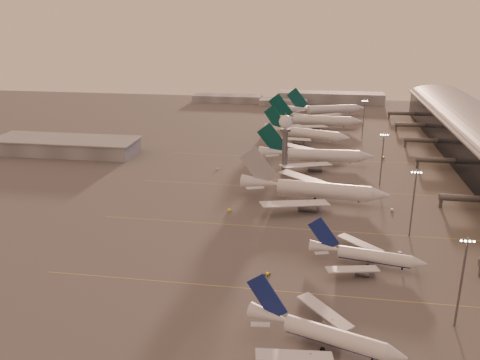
# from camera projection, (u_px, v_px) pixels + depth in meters

# --- Properties ---
(ground) EXTENTS (700.00, 700.00, 0.00)m
(ground) POSITION_uv_depth(u_px,v_px,m) (233.00, 306.00, 139.47)
(ground) COLOR #4F4C4C
(ground) RESTS_ON ground
(taxiway_markings) EXTENTS (180.00, 185.25, 0.02)m
(taxiway_markings) POSITION_uv_depth(u_px,v_px,m) (339.00, 230.00, 187.42)
(taxiway_markings) COLOR gold
(taxiway_markings) RESTS_ON ground
(hangar) EXTENTS (82.00, 27.00, 8.50)m
(hangar) POSITION_uv_depth(u_px,v_px,m) (66.00, 146.00, 286.96)
(hangar) COLOR slate
(hangar) RESTS_ON ground
(radar_tower) EXTENTS (6.40, 6.40, 31.10)m
(radar_tower) POSITION_uv_depth(u_px,v_px,m) (285.00, 133.00, 244.36)
(radar_tower) COLOR #55575C
(radar_tower) RESTS_ON ground
(mast_a) EXTENTS (3.60, 0.56, 25.00)m
(mast_a) POSITION_uv_depth(u_px,v_px,m) (462.00, 279.00, 126.47)
(mast_a) COLOR #55575C
(mast_a) RESTS_ON ground
(mast_b) EXTENTS (3.60, 0.56, 25.00)m
(mast_b) POSITION_uv_depth(u_px,v_px,m) (413.00, 200.00, 178.39)
(mast_b) COLOR #55575C
(mast_b) RESTS_ON ground
(mast_c) EXTENTS (3.60, 0.56, 25.00)m
(mast_c) POSITION_uv_depth(u_px,v_px,m) (382.00, 157.00, 230.61)
(mast_c) COLOR #55575C
(mast_c) RESTS_ON ground
(mast_d) EXTENTS (3.60, 0.56, 25.00)m
(mast_d) POSITION_uv_depth(u_px,v_px,m) (364.00, 117.00, 315.15)
(mast_d) COLOR #55575C
(mast_d) RESTS_ON ground
(distant_horizon) EXTENTS (165.00, 37.50, 9.00)m
(distant_horizon) POSITION_uv_depth(u_px,v_px,m) (299.00, 98.00, 442.16)
(distant_horizon) COLOR slate
(distant_horizon) RESTS_ON ground
(narrowbody_near) EXTENTS (38.79, 30.42, 15.76)m
(narrowbody_near) POSITION_uv_depth(u_px,v_px,m) (323.00, 336.00, 121.57)
(narrowbody_near) COLOR silver
(narrowbody_near) RESTS_ON ground
(narrowbody_mid) EXTENTS (37.07, 29.33, 14.60)m
(narrowbody_mid) POSITION_uv_depth(u_px,v_px,m) (366.00, 257.00, 160.80)
(narrowbody_mid) COLOR silver
(narrowbody_mid) RESTS_ON ground
(widebody_white) EXTENTS (63.46, 50.60, 22.34)m
(widebody_white) POSITION_uv_depth(u_px,v_px,m) (314.00, 193.00, 214.86)
(widebody_white) COLOR silver
(widebody_white) RESTS_ON ground
(greentail_a) EXTENTS (60.58, 48.87, 21.99)m
(greentail_a) POSITION_uv_depth(u_px,v_px,m) (316.00, 158.00, 265.43)
(greentail_a) COLOR silver
(greentail_a) RESTS_ON ground
(greentail_b) EXTENTS (54.47, 43.25, 20.60)m
(greentail_b) POSITION_uv_depth(u_px,v_px,m) (306.00, 135.00, 313.21)
(greentail_b) COLOR silver
(greentail_b) RESTS_ON ground
(greentail_c) EXTENTS (64.15, 51.81, 23.30)m
(greentail_c) POSITION_uv_depth(u_px,v_px,m) (316.00, 122.00, 347.29)
(greentail_c) COLOR silver
(greentail_c) RESTS_ON ground
(greentail_d) EXTENTS (59.82, 47.55, 22.49)m
(greentail_d) POSITION_uv_depth(u_px,v_px,m) (327.00, 111.00, 385.66)
(greentail_d) COLOR silver
(greentail_d) RESTS_ON ground
(gsv_tug_mid) EXTENTS (3.55, 3.05, 0.87)m
(gsv_tug_mid) POSITION_uv_depth(u_px,v_px,m) (267.00, 274.00, 155.48)
(gsv_tug_mid) COLOR yellow
(gsv_tug_mid) RESTS_ON ground
(gsv_truck_b) EXTENTS (6.25, 4.29, 2.38)m
(gsv_truck_b) POSITION_uv_depth(u_px,v_px,m) (401.00, 252.00, 167.93)
(gsv_truck_b) COLOR silver
(gsv_truck_b) RESTS_ON ground
(gsv_truck_c) EXTENTS (6.25, 4.00, 2.37)m
(gsv_truck_c) POSITION_uv_depth(u_px,v_px,m) (230.00, 209.00, 204.21)
(gsv_truck_c) COLOR yellow
(gsv_truck_c) RESTS_ON ground
(gsv_catering_b) EXTENTS (4.76, 2.57, 3.75)m
(gsv_catering_b) POSITION_uv_depth(u_px,v_px,m) (393.00, 207.00, 204.77)
(gsv_catering_b) COLOR silver
(gsv_catering_b) RESTS_ON ground
(gsv_tug_far) EXTENTS (3.54, 3.71, 0.92)m
(gsv_tug_far) POSITION_uv_depth(u_px,v_px,m) (312.00, 194.00, 223.18)
(gsv_tug_far) COLOR silver
(gsv_tug_far) RESTS_ON ground
(gsv_truck_d) EXTENTS (1.84, 4.77, 1.92)m
(gsv_truck_d) POSITION_uv_depth(u_px,v_px,m) (217.00, 168.00, 258.11)
(gsv_truck_d) COLOR silver
(gsv_truck_d) RESTS_ON ground
(gsv_tug_hangar) EXTENTS (3.55, 2.26, 0.98)m
(gsv_tug_hangar) POSITION_uv_depth(u_px,v_px,m) (383.00, 158.00, 277.70)
(gsv_tug_hangar) COLOR yellow
(gsv_tug_hangar) RESTS_ON ground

